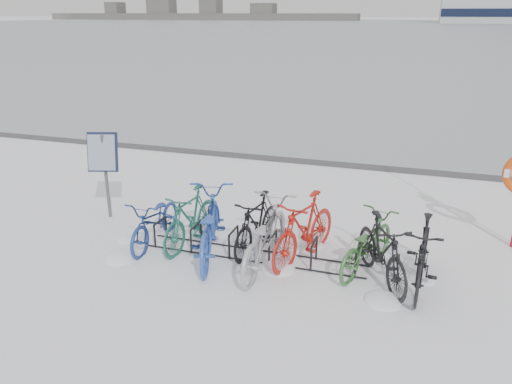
# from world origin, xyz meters

# --- Properties ---
(ground) EXTENTS (900.00, 900.00, 0.00)m
(ground) POSITION_xyz_m (0.00, 0.00, 0.00)
(ground) COLOR white
(ground) RESTS_ON ground
(ice_sheet) EXTENTS (400.00, 298.00, 0.02)m
(ice_sheet) POSITION_xyz_m (0.00, 155.00, 0.01)
(ice_sheet) COLOR #98A4AB
(ice_sheet) RESTS_ON ground
(quay_edge) EXTENTS (400.00, 0.25, 0.10)m
(quay_edge) POSITION_xyz_m (0.00, 5.90, 0.05)
(quay_edge) COLOR #3F3F42
(quay_edge) RESTS_ON ground
(bike_rack) EXTENTS (4.00, 0.48, 0.46)m
(bike_rack) POSITION_xyz_m (0.00, 0.00, 0.18)
(bike_rack) COLOR black
(bike_rack) RESTS_ON ground
(info_board) EXTENTS (0.64, 0.39, 1.80)m
(info_board) POSITION_xyz_m (-3.42, 0.77, 1.30)
(info_board) COLOR #595B5E
(info_board) RESTS_ON ground
(shoreline) EXTENTS (180.00, 12.00, 9.50)m
(shoreline) POSITION_xyz_m (-122.02, 260.00, 2.79)
(shoreline) COLOR #474747
(shoreline) RESTS_ON ground
(bike_0) EXTENTS (0.68, 1.83, 0.95)m
(bike_0) POSITION_xyz_m (-1.87, -0.02, 0.47)
(bike_0) COLOR navy
(bike_0) RESTS_ON ground
(bike_1) EXTENTS (0.71, 1.86, 1.09)m
(bike_1) POSITION_xyz_m (-1.24, 0.13, 0.55)
(bike_1) COLOR #1F6352
(bike_1) RESTS_ON ground
(bike_2) EXTENTS (1.39, 2.38, 1.18)m
(bike_2) POSITION_xyz_m (-0.75, -0.18, 0.59)
(bike_2) COLOR #2D52B5
(bike_2) RESTS_ON ground
(bike_3) EXTENTS (0.75, 1.80, 1.05)m
(bike_3) POSITION_xyz_m (-0.03, 0.32, 0.52)
(bike_3) COLOR black
(bike_3) RESTS_ON ground
(bike_4) EXTENTS (0.81, 2.21, 1.15)m
(bike_4) POSITION_xyz_m (0.28, -0.26, 0.57)
(bike_4) COLOR #A2A3AA
(bike_4) RESTS_ON ground
(bike_5) EXTENTS (1.14, 2.05, 1.19)m
(bike_5) POSITION_xyz_m (0.86, 0.19, 0.59)
(bike_5) COLOR red
(bike_5) RESTS_ON ground
(bike_6) EXTENTS (1.20, 1.94, 0.96)m
(bike_6) POSITION_xyz_m (1.92, 0.19, 0.48)
(bike_6) COLOR #366832
(bike_6) RESTS_ON ground
(bike_7) EXTENTS (1.32, 1.85, 1.09)m
(bike_7) POSITION_xyz_m (2.19, -0.15, 0.55)
(bike_7) COLOR black
(bike_7) RESTS_ON ground
(bike_8) EXTENTS (0.66, 1.91, 1.13)m
(bike_8) POSITION_xyz_m (2.80, -0.15, 0.57)
(bike_8) COLOR black
(bike_8) RESTS_ON ground
(snow_drifts) EXTENTS (5.74, 2.02, 0.21)m
(snow_drifts) POSITION_xyz_m (0.23, -0.24, 0.00)
(snow_drifts) COLOR white
(snow_drifts) RESTS_ON ground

